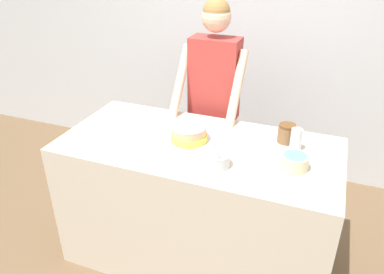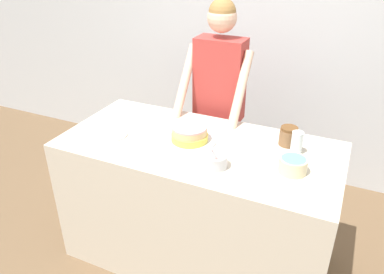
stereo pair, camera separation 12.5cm
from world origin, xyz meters
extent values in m
cube|color=silver|center=(0.00, 1.86, 1.30)|extent=(10.00, 0.05, 2.60)
cube|color=beige|center=(0.00, 0.42, 0.47)|extent=(1.79, 0.85, 0.95)
cylinder|color=#2D2D38|center=(-0.18, 1.05, 0.42)|extent=(0.11, 0.11, 0.84)
cylinder|color=#2D2D38|center=(-0.02, 1.05, 0.42)|extent=(0.11, 0.11, 0.84)
cube|color=#B23833|center=(-0.10, 1.05, 1.16)|extent=(0.37, 0.20, 0.63)
cylinder|color=beige|center=(-0.32, 0.88, 1.15)|extent=(0.07, 0.40, 0.53)
cylinder|color=beige|center=(0.11, 0.88, 1.15)|extent=(0.07, 0.40, 0.53)
sphere|color=beige|center=(-0.10, 1.05, 1.62)|extent=(0.21, 0.21, 0.21)
sphere|color=olive|center=(-0.10, 1.05, 1.65)|extent=(0.19, 0.19, 0.19)
cylinder|color=silver|center=(-0.07, 0.43, 0.95)|extent=(0.34, 0.34, 0.01)
cylinder|color=#F2DB4C|center=(-0.07, 0.43, 0.98)|extent=(0.24, 0.24, 0.04)
cylinder|color=#DBB275|center=(-0.07, 0.43, 1.02)|extent=(0.22, 0.22, 0.04)
cylinder|color=pink|center=(-0.07, 0.43, 1.05)|extent=(0.22, 0.22, 0.01)
cylinder|color=beige|center=(0.61, 0.35, 0.99)|extent=(0.16, 0.16, 0.09)
cylinder|color=#60B7E0|center=(0.61, 0.35, 1.03)|extent=(0.14, 0.14, 0.01)
cylinder|color=silver|center=(0.19, 0.22, 0.99)|extent=(0.15, 0.15, 0.08)
cylinder|color=pink|center=(0.19, 0.22, 1.02)|extent=(0.13, 0.13, 0.01)
cylinder|color=silver|center=(0.22, 0.18, 1.03)|extent=(0.07, 0.06, 0.14)
cylinder|color=silver|center=(0.59, 0.56, 1.02)|extent=(0.07, 0.07, 0.14)
cylinder|color=white|center=(-0.57, 0.29, 0.95)|extent=(0.20, 0.20, 0.01)
cylinder|color=brown|center=(0.52, 0.65, 1.00)|extent=(0.12, 0.12, 0.10)
cylinder|color=brown|center=(0.52, 0.65, 1.06)|extent=(0.11, 0.11, 0.02)
camera|label=1|loc=(0.72, -1.54, 2.11)|focal=35.00mm
camera|label=2|loc=(0.83, -1.49, 2.11)|focal=35.00mm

